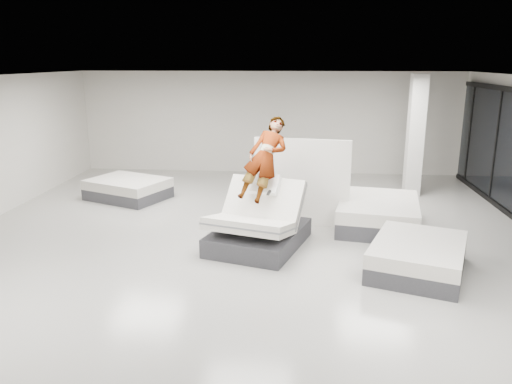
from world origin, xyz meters
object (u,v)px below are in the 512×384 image
at_px(person, 265,176).
at_px(remote, 269,193).
at_px(divider_panel, 301,182).
at_px(flat_bed_left_far, 128,189).
at_px(flat_bed_right_far, 378,214).
at_px(flat_bed_right_near, 418,257).
at_px(hero_bed, 258,227).
at_px(column, 415,136).

distance_m(person, remote, 0.47).
height_order(person, divider_panel, person).
bearing_deg(flat_bed_left_far, flat_bed_right_far, -15.98).
distance_m(divider_panel, flat_bed_right_near, 3.21).
xyz_separation_m(hero_bed, person, (0.10, 0.33, 0.93)).
relative_size(remote, flat_bed_right_near, 0.06).
height_order(person, flat_bed_right_near, person).
xyz_separation_m(person, column, (3.69, 3.90, 0.26)).
height_order(person, remote, person).
bearing_deg(flat_bed_right_far, flat_bed_right_near, -82.07).
height_order(hero_bed, remote, hero_bed).
relative_size(divider_panel, column, 0.66).
xyz_separation_m(hero_bed, flat_bed_left_far, (-3.69, 3.19, -0.15)).
relative_size(remote, flat_bed_left_far, 0.06).
bearing_deg(divider_panel, flat_bed_left_far, 168.47).
bearing_deg(remote, flat_bed_left_far, 157.23).
bearing_deg(remote, hero_bed, 177.77).
relative_size(hero_bed, remote, 17.22).
bearing_deg(flat_bed_left_far, divider_panel, -20.72).
relative_size(hero_bed, flat_bed_left_far, 1.04).
xyz_separation_m(flat_bed_left_far, column, (7.49, 1.04, 1.34)).
relative_size(person, flat_bed_right_far, 0.74).
height_order(flat_bed_right_near, flat_bed_left_far, flat_bed_right_near).
relative_size(flat_bed_right_near, flat_bed_left_far, 1.01).
bearing_deg(flat_bed_right_near, column, 79.44).
distance_m(flat_bed_left_far, column, 7.68).
xyz_separation_m(hero_bed, remote, (0.21, -0.07, 0.71)).
bearing_deg(hero_bed, flat_bed_right_near, -18.35).
xyz_separation_m(hero_bed, flat_bed_right_near, (2.83, -0.94, -0.14)).
relative_size(person, divider_panel, 0.86).
distance_m(remote, divider_panel, 1.67).
bearing_deg(flat_bed_right_far, person, -155.69).
bearing_deg(hero_bed, flat_bed_left_far, 139.23).
bearing_deg(flat_bed_right_far, remote, -147.11).
xyz_separation_m(hero_bed, divider_panel, (0.82, 1.48, 0.55)).
bearing_deg(column, flat_bed_right_near, -100.56).
bearing_deg(flat_bed_right_near, divider_panel, 129.72).
distance_m(person, flat_bed_right_near, 3.19).
distance_m(remote, flat_bed_right_near, 2.89).
height_order(hero_bed, column, column).
xyz_separation_m(flat_bed_right_near, flat_bed_left_far, (-6.52, 4.12, -0.01)).
xyz_separation_m(person, flat_bed_left_far, (-3.79, 2.86, -1.08)).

